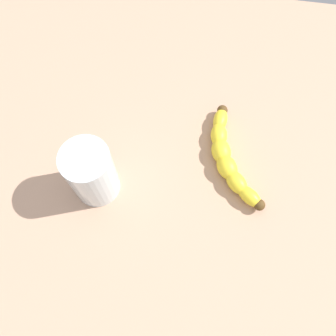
{
  "coord_description": "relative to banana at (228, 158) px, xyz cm",
  "views": [
    {
      "loc": [
        -11.68,
        9.63,
        63.03
      ],
      "look_at": [
        -8.1,
        -14.08,
        5.0
      ],
      "focal_mm": 38.08,
      "sensor_mm": 36.0,
      "label": 1
    }
  ],
  "objects": [
    {
      "name": "wooden_tabletop",
      "position": [
        18.5,
        17.74,
        -3.22
      ],
      "size": [
        120.0,
        120.0,
        3.0
      ],
      "primitive_type": "cube",
      "color": "tan",
      "rests_on": "ground"
    },
    {
      "name": "smoothie_glass",
      "position": [
        22.34,
        8.11,
        4.19
      ],
      "size": [
        7.89,
        7.89,
        12.25
      ],
      "color": "silver",
      "rests_on": "wooden_tabletop"
    },
    {
      "name": "banana",
      "position": [
        0.0,
        0.0,
        0.0
      ],
      "size": [
        10.86,
        19.84,
        3.45
      ],
      "rotation": [
        0.0,
        0.0,
        1.99
      ],
      "color": "yellow",
      "rests_on": "wooden_tabletop"
    }
  ]
}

